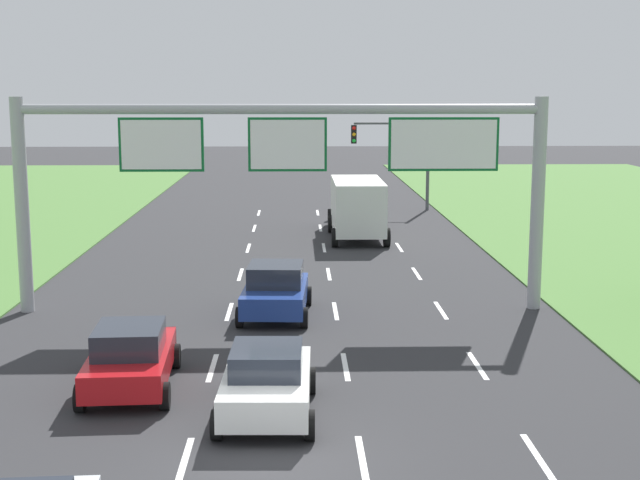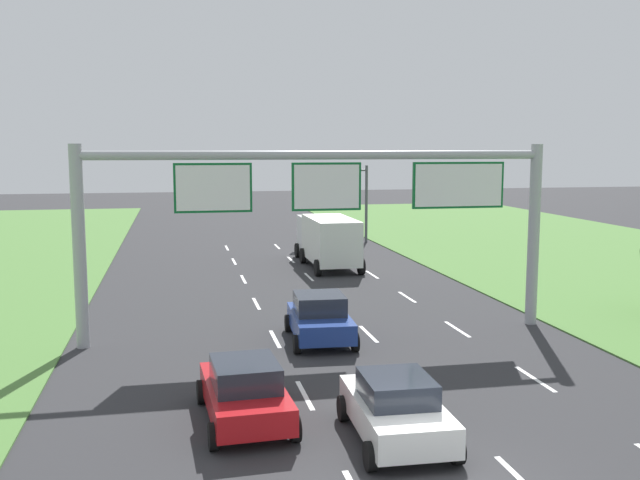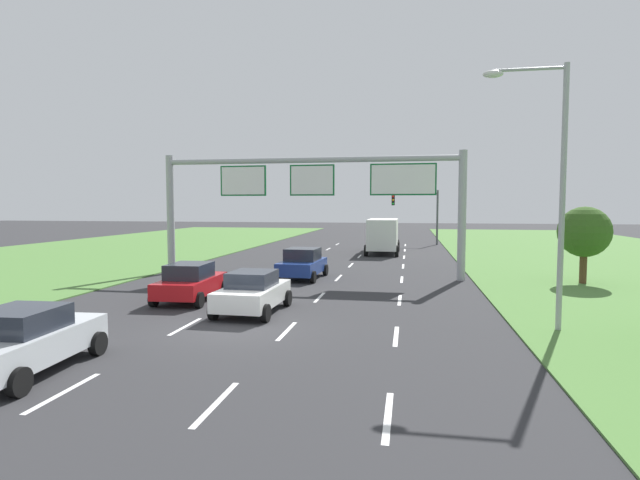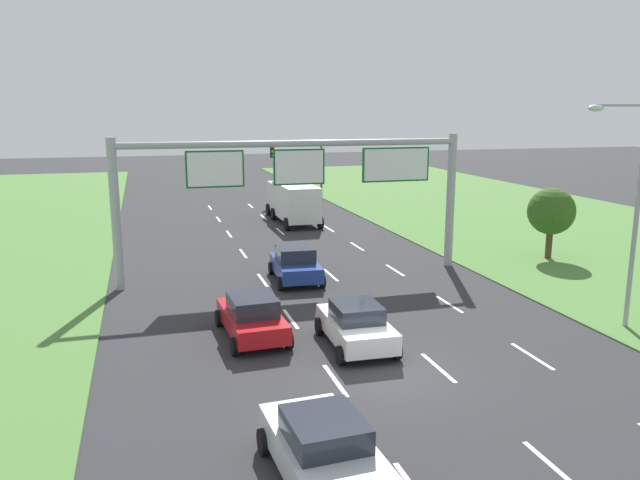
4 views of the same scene
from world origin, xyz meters
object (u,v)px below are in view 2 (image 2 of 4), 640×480
car_mid_lane (320,318)px  sign_gantry (329,201)px  box_truck (327,239)px  traffic_light_mast (340,190)px  car_far_ahead (396,408)px  car_lead_silver (245,391)px

car_mid_lane → sign_gantry: size_ratio=0.24×
box_truck → traffic_light_mast: 10.40m
sign_gantry → car_mid_lane: bearing=-123.7°
car_far_ahead → sign_gantry: bearing=88.6°
sign_gantry → traffic_light_mast: bearing=75.9°
car_lead_silver → box_truck: (7.03, 22.94, 0.81)m
box_truck → sign_gantry: bearing=-102.0°
car_mid_lane → sign_gantry: (0.52, 0.77, 4.10)m
car_mid_lane → sign_gantry: 4.21m
car_mid_lane → box_truck: 16.29m
car_mid_lane → car_far_ahead: (0.01, -8.96, -0.05)m
car_far_ahead → traffic_light_mast: traffic_light_mast is taller
box_truck → car_lead_silver: bearing=-107.2°
box_truck → car_mid_lane: bearing=-103.2°
car_lead_silver → sign_gantry: bearing=60.8°
sign_gantry → car_lead_silver: bearing=-116.3°
traffic_light_mast → car_mid_lane: bearing=-104.7°
car_far_ahead → box_truck: 25.10m
car_mid_lane → car_far_ahead: size_ratio=1.03×
traffic_light_mast → car_lead_silver: bearing=-107.2°
car_lead_silver → traffic_light_mast: bearing=69.9°
car_lead_silver → car_far_ahead: bearing=-32.1°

